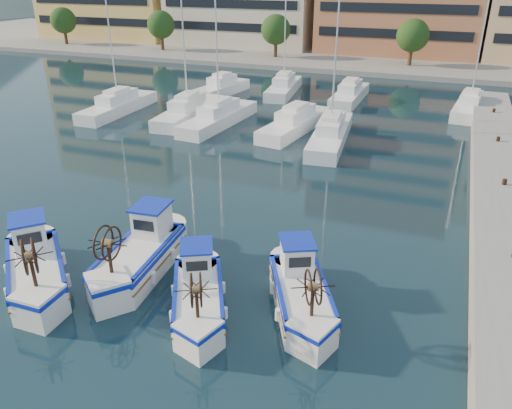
% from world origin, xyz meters
% --- Properties ---
extents(ground, '(300.00, 300.00, 0.00)m').
position_xyz_m(ground, '(0.00, 0.00, 0.00)').
color(ground, '#17303C').
rests_on(ground, ground).
extents(quay, '(3.00, 60.00, 1.20)m').
position_xyz_m(quay, '(13.00, 8.00, 0.60)').
color(quay, gray).
rests_on(quay, ground).
extents(yacht_marina, '(38.09, 23.83, 11.50)m').
position_xyz_m(yacht_marina, '(-3.01, 27.75, 0.53)').
color(yacht_marina, white).
rests_on(yacht_marina, ground).
extents(fishing_boat_a, '(4.97, 4.88, 3.20)m').
position_xyz_m(fishing_boat_a, '(-4.91, -1.24, 0.88)').
color(fishing_boat_a, white).
rests_on(fishing_boat_a, ground).
extents(fishing_boat_b, '(2.58, 5.30, 3.24)m').
position_xyz_m(fishing_boat_b, '(-1.52, 1.19, 0.89)').
color(fishing_boat_b, white).
rests_on(fishing_boat_b, ground).
extents(fishing_boat_c, '(3.61, 4.64, 2.80)m').
position_xyz_m(fishing_boat_c, '(1.97, -0.32, 0.77)').
color(fishing_boat_c, white).
rests_on(fishing_boat_c, ground).
extents(fishing_boat_d, '(3.72, 4.86, 2.93)m').
position_xyz_m(fishing_boat_d, '(5.50, 1.19, 0.81)').
color(fishing_boat_d, white).
rests_on(fishing_boat_d, ground).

